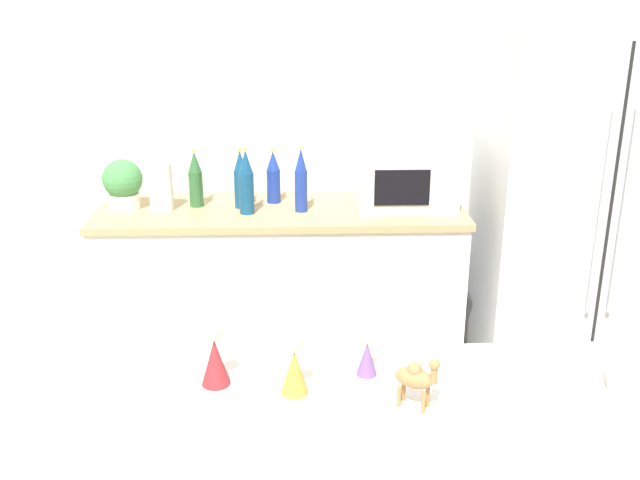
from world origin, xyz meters
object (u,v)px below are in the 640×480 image
(back_bottle_2, at_px, (301,181))
(wise_man_figurine_crimson, at_px, (215,358))
(wise_man_figurine_purple, at_px, (367,355))
(back_bottle_1, at_px, (195,180))
(back_bottle_0, at_px, (246,183))
(paper_towel_roll, at_px, (161,187))
(back_bottle_4, at_px, (273,177))
(refrigerator, at_px, (580,211))
(wise_man_figurine_blue, at_px, (294,368))
(camel_figurine, at_px, (416,377))
(potted_plant, at_px, (123,183))
(back_bottle_3, at_px, (241,180))
(microwave, at_px, (406,178))

(back_bottle_2, relative_size, wise_man_figurine_crimson, 1.86)
(wise_man_figurine_purple, bearing_deg, back_bottle_1, 110.56)
(back_bottle_0, bearing_deg, paper_towel_roll, 171.81)
(back_bottle_2, xyz_separation_m, back_bottle_4, (-0.14, 0.16, -0.02))
(refrigerator, relative_size, wise_man_figurine_blue, 10.88)
(paper_towel_roll, bearing_deg, camel_figurine, -63.64)
(potted_plant, relative_size, camel_figurine, 1.80)
(camel_figurine, xyz_separation_m, wise_man_figurine_purple, (-0.10, 0.16, -0.03))
(paper_towel_roll, distance_m, back_bottle_3, 0.39)
(wise_man_figurine_crimson, bearing_deg, back_bottle_2, 82.49)
(back_bottle_3, bearing_deg, refrigerator, -2.08)
(wise_man_figurine_purple, bearing_deg, back_bottle_4, 98.99)
(wise_man_figurine_purple, bearing_deg, paper_towel_roll, 115.74)
(refrigerator, bearing_deg, potted_plant, 178.79)
(back_bottle_4, height_order, camel_figurine, back_bottle_4)
(back_bottle_3, bearing_deg, back_bottle_4, 28.11)
(potted_plant, height_order, microwave, microwave)
(camel_figurine, height_order, wise_man_figurine_crimson, wise_man_figurine_crimson)
(back_bottle_3, xyz_separation_m, wise_man_figurine_crimson, (0.07, -1.82, 0.01))
(microwave, height_order, back_bottle_0, back_bottle_0)
(camel_figurine, bearing_deg, microwave, 82.35)
(wise_man_figurine_blue, bearing_deg, potted_plant, 114.38)
(back_bottle_1, height_order, back_bottle_2, back_bottle_2)
(microwave, bearing_deg, refrigerator, -4.57)
(refrigerator, xyz_separation_m, wise_man_figurine_purple, (-1.24, -1.73, 0.14))
(microwave, distance_m, wise_man_figurine_purple, 1.83)
(back_bottle_1, distance_m, wise_man_figurine_blue, 1.97)
(back_bottle_0, distance_m, wise_man_figurine_crimson, 1.72)
(wise_man_figurine_blue, bearing_deg, back_bottle_1, 104.54)
(back_bottle_0, bearing_deg, back_bottle_1, 153.13)
(paper_towel_roll, distance_m, wise_man_figurine_blue, 1.94)
(paper_towel_roll, xyz_separation_m, wise_man_figurine_crimson, (0.45, -1.78, 0.03))
(back_bottle_0, bearing_deg, back_bottle_2, 5.98)
(paper_towel_roll, distance_m, back_bottle_0, 0.43)
(refrigerator, distance_m, back_bottle_4, 1.55)
(wise_man_figurine_purple, bearing_deg, refrigerator, 54.40)
(microwave, relative_size, camel_figurine, 3.46)
(back_bottle_0, xyz_separation_m, wise_man_figurine_blue, (0.23, -1.77, -0.01))
(potted_plant, height_order, wise_man_figurine_crimson, potted_plant)
(back_bottle_2, relative_size, wise_man_figurine_blue, 1.99)
(paper_towel_roll, xyz_separation_m, back_bottle_0, (0.42, -0.06, 0.04))
(microwave, bearing_deg, back_bottle_0, -171.94)
(back_bottle_1, bearing_deg, paper_towel_roll, -155.88)
(back_bottle_0, bearing_deg, camel_figurine, -74.19)
(wise_man_figurine_blue, distance_m, wise_man_figurine_purple, 0.21)
(back_bottle_3, bearing_deg, wise_man_figurine_blue, -81.88)
(back_bottle_0, relative_size, back_bottle_2, 1.00)
(back_bottle_2, distance_m, camel_figurine, 1.89)
(back_bottle_0, distance_m, back_bottle_4, 0.23)
(paper_towel_roll, bearing_deg, potted_plant, 171.37)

